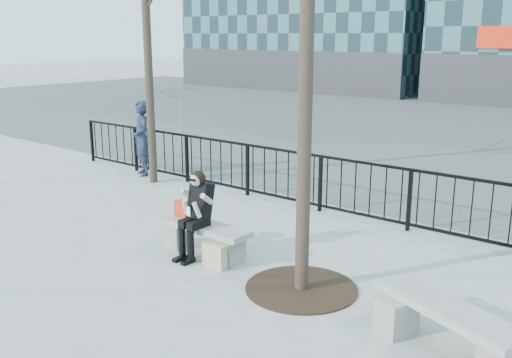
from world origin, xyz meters
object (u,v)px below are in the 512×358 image
Objects in this scene: bench_main at (203,235)px; standing_man at (142,138)px; bench_second at (448,323)px; seated_woman at (195,215)px.

standing_man is at bearing 149.23° from bench_main.
bench_second is 0.97× the size of standing_man.
bench_main is at bearing -164.17° from bench_second.
bench_second reaches higher than bench_main.
seated_woman reaches higher than bench_main.
standing_man reaches higher than bench_main.
bench_second is at bearing 4.67° from standing_man.
seated_woman is (0.00, -0.16, 0.37)m from bench_main.
standing_man is (-8.66, 3.17, 0.58)m from bench_second.
standing_man reaches higher than bench_second.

